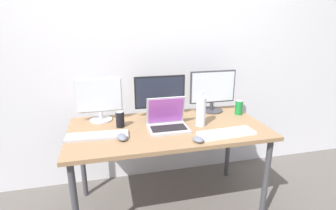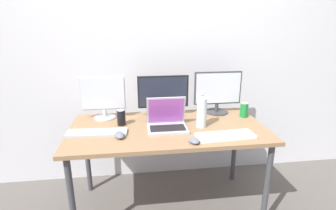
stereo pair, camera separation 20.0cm
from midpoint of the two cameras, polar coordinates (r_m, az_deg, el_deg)
name	(u,v)px [view 2 (the right image)]	position (r m, az deg, el deg)	size (l,w,h in m)	color
ground_plane	(168,206)	(2.44, 2.51, -21.09)	(16.00, 16.00, 0.00)	#5B5651
wall_back	(160,47)	(2.49, 0.52, 12.46)	(7.00, 0.08, 2.60)	silver
work_desk	(168,134)	(2.08, 2.76, -6.48)	(1.52, 0.77, 0.74)	#424247
monitor_left	(103,97)	(2.23, -11.43, 1.72)	(0.37, 0.18, 0.36)	silver
monitor_center	(163,95)	(2.25, 1.50, 2.08)	(0.44, 0.20, 0.35)	black
monitor_right	(218,92)	(2.38, 13.14, 2.81)	(0.42, 0.20, 0.37)	#38383D
laptop_silver	(167,121)	(2.01, 2.59, -3.63)	(0.30, 0.23, 0.24)	#B7B7BC
keyboard_main	(225,136)	(1.95, 15.31, -6.54)	(0.42, 0.14, 0.02)	white
keyboard_aux	(97,133)	(1.97, -12.45, -6.00)	(0.44, 0.13, 0.02)	#B2B2B7
mouse_by_keyboard	(194,141)	(1.81, 8.88, -7.77)	(0.07, 0.09, 0.03)	slate
mouse_by_laptop	(119,135)	(1.88, -7.55, -6.58)	(0.07, 0.11, 0.04)	slate
water_bottle	(202,111)	(2.05, 10.11, -1.32)	(0.08, 0.08, 0.28)	silver
soda_can_near_keyboard	(244,110)	(2.37, 18.57, -1.06)	(0.07, 0.07, 0.13)	#197F33
soda_can_by_laptop	(121,118)	(2.09, -7.47, -2.77)	(0.07, 0.07, 0.13)	black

